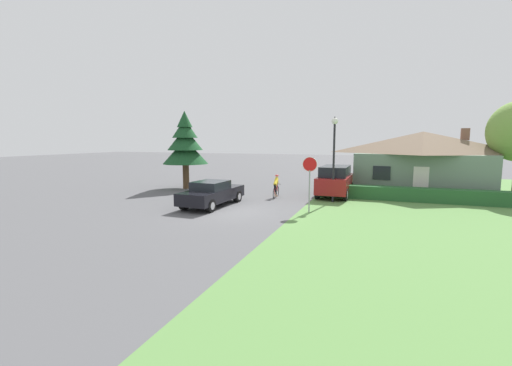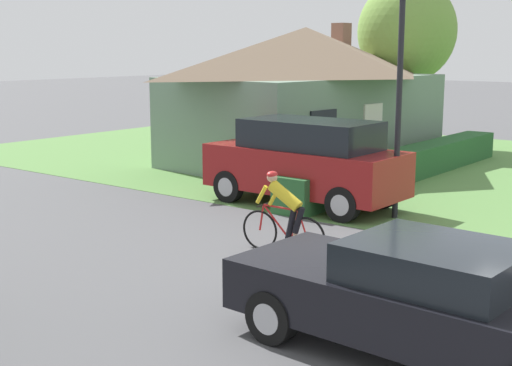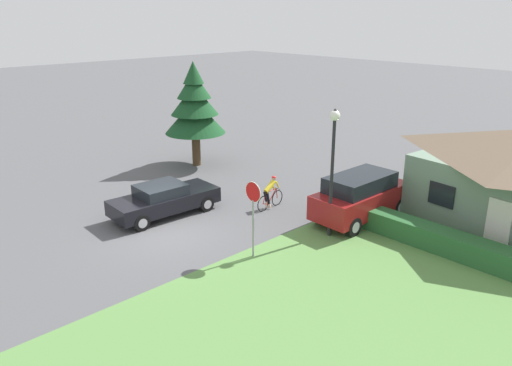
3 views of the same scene
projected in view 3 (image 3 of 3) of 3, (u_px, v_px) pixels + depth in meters
The scene contains 9 objects.
ground_plane at pixel (167, 232), 19.86m from camera, with size 140.00×140.00×0.00m, color #515154.
grass_verge_right at pixel (498, 310), 14.66m from camera, with size 16.00×36.00×0.01m, color #568442.
hedge_row at pixel (459, 247), 17.71m from camera, with size 11.28×0.90×0.83m, color #285B2D.
sedan_left_lane at pixel (164, 200), 21.33m from camera, with size 2.04×4.73×1.41m.
cyclist at pixel (270, 193), 22.06m from camera, with size 0.44×1.70×1.48m.
parked_suv_right at pixel (361, 196), 20.78m from camera, with size 2.01×4.68×2.00m.
stop_sign at pixel (253, 204), 17.24m from camera, with size 0.74×0.07×2.83m.
street_lamp at pixel (333, 150), 18.45m from camera, with size 0.38×0.38×5.03m.
conifer_tall_near at pixel (195, 106), 27.53m from camera, with size 3.37×3.37×5.82m.
Camera 3 is at (15.63, -9.87, 8.30)m, focal length 35.00 mm.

